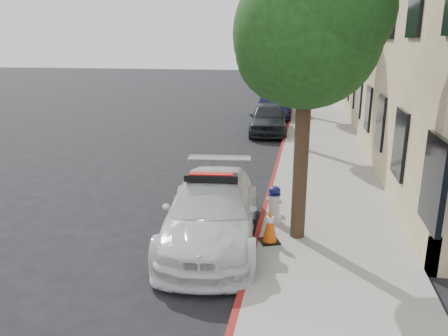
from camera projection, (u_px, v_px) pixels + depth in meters
The scene contains 12 objects.
ground at pixel (190, 201), 11.71m from camera, with size 120.00×120.00×0.00m, color black.
sidewalk at pixel (320, 132), 20.48m from camera, with size 3.20×50.00×0.15m, color gray.
curb_strip at pixel (287, 131), 20.76m from camera, with size 0.12×50.00×0.15m, color maroon.
building at pixel (433, 25), 22.84m from camera, with size 8.00×36.00×10.00m, color tan.
tree_near at pixel (309, 33), 8.11m from camera, with size 2.92×2.82×5.62m.
tree_mid at pixel (310, 41), 15.69m from camera, with size 2.77×2.64×5.43m.
tree_far at pixel (310, 37), 23.18m from camera, with size 3.10×3.00×5.81m.
police_car at pixel (212, 211), 9.21m from camera, with size 2.45×4.88×1.51m.
parked_car_mid at pixel (268, 118), 20.37m from camera, with size 1.69×4.20×1.43m, color black.
parked_car_far at pixel (276, 103), 24.92m from camera, with size 1.75×5.01×1.65m, color black.
fire_hydrant at pixel (274, 205), 9.86m from camera, with size 0.37×0.33×0.86m.
traffic_cone at pixel (270, 226), 8.88m from camera, with size 0.50×0.50×0.73m.
Camera 1 is at (2.98, -10.65, 4.08)m, focal length 35.00 mm.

